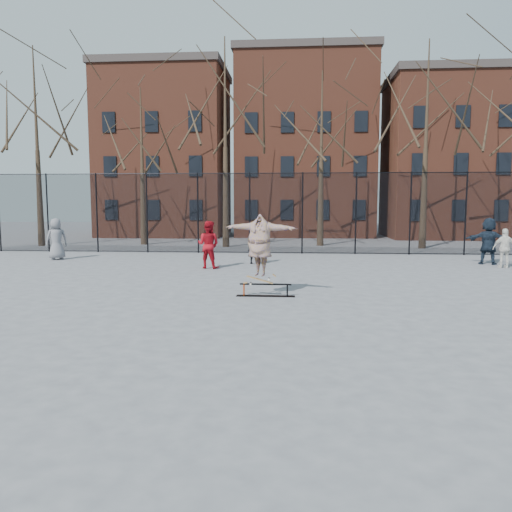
# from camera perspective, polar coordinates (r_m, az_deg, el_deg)

# --- Properties ---
(ground) EXTENTS (100.00, 100.00, 0.00)m
(ground) POSITION_cam_1_polar(r_m,az_deg,el_deg) (11.98, 0.24, -6.15)
(ground) COLOR #5D5E62
(skate_rail) EXTENTS (1.60, 0.24, 0.35)m
(skate_rail) POSITION_cam_1_polar(r_m,az_deg,el_deg) (13.62, 1.10, -4.05)
(skate_rail) COLOR black
(skate_rail) RESTS_ON ground
(skateboard) EXTENTS (0.80, 0.19, 0.09)m
(skateboard) POSITION_cam_1_polar(r_m,az_deg,el_deg) (13.59, 0.44, -2.95)
(skateboard) COLOR #9A683D
(skateboard) RESTS_ON skate_rail
(skater) EXTENTS (2.13, 1.10, 1.68)m
(skater) POSITION_cam_1_polar(r_m,az_deg,el_deg) (13.48, 0.44, 0.77)
(skater) COLOR #48317C
(skater) RESTS_ON skateboard
(bystander_grey) EXTENTS (1.08, 1.00, 1.85)m
(bystander_grey) POSITION_cam_1_polar(r_m,az_deg,el_deg) (23.83, -21.84, 1.82)
(bystander_grey) COLOR slate
(bystander_grey) RESTS_ON ground
(bystander_black) EXTENTS (0.68, 0.54, 1.65)m
(bystander_black) POSITION_cam_1_polar(r_m,az_deg,el_deg) (20.55, -0.18, 1.36)
(bystander_black) COLOR black
(bystander_black) RESTS_ON ground
(bystander_red) EXTENTS (1.04, 0.90, 1.83)m
(bystander_red) POSITION_cam_1_polar(r_m,az_deg,el_deg) (19.31, -5.46, 1.30)
(bystander_red) COLOR #A00E18
(bystander_red) RESTS_ON ground
(bystander_white) EXTENTS (0.92, 0.43, 1.54)m
(bystander_white) POSITION_cam_1_polar(r_m,az_deg,el_deg) (21.59, 26.57, 0.80)
(bystander_white) COLOR silver
(bystander_white) RESTS_ON ground
(bystander_navy) EXTENTS (1.87, 1.18, 1.92)m
(bystander_navy) POSITION_cam_1_polar(r_m,az_deg,el_deg) (22.55, 25.04, 1.56)
(bystander_navy) COLOR #192432
(bystander_navy) RESTS_ON ground
(fence) EXTENTS (34.03, 0.07, 4.00)m
(fence) POSITION_cam_1_polar(r_m,az_deg,el_deg) (24.69, 2.49, 5.03)
(fence) COLOR black
(fence) RESTS_ON ground
(tree_row) EXTENTS (33.66, 7.46, 10.67)m
(tree_row) POSITION_cam_1_polar(r_m,az_deg,el_deg) (29.23, 2.37, 15.65)
(tree_row) COLOR black
(tree_row) RESTS_ON ground
(rowhouses) EXTENTS (29.00, 7.00, 13.00)m
(rowhouses) POSITION_cam_1_polar(r_m,az_deg,el_deg) (37.83, 4.39, 11.51)
(rowhouses) COLOR brown
(rowhouses) RESTS_ON ground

